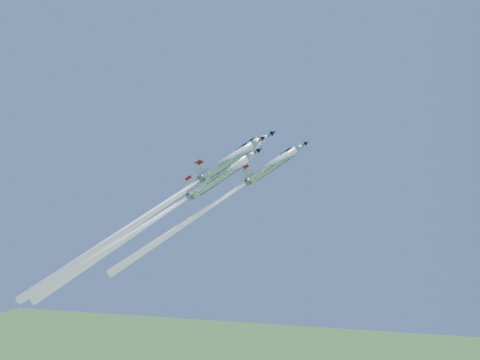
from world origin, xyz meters
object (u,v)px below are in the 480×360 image
(jet_lead, at_px, (214,204))
(jet_right, at_px, (148,215))
(jet_left, at_px, (163,206))
(jet_slot, at_px, (153,220))

(jet_lead, xyz_separation_m, jet_right, (-8.78, -9.82, -1.95))
(jet_lead, distance_m, jet_right, 13.32)
(jet_lead, relative_size, jet_left, 0.81)
(jet_right, bearing_deg, jet_lead, 122.50)
(jet_left, relative_size, jet_right, 1.09)
(jet_lead, xyz_separation_m, jet_left, (-10.87, 0.44, -0.20))
(jet_left, height_order, jet_slot, jet_left)
(jet_right, relative_size, jet_slot, 0.99)
(jet_right, bearing_deg, jet_left, 175.81)
(jet_slot, bearing_deg, jet_lead, 92.21)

